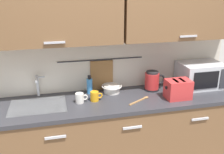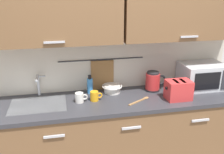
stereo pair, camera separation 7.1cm
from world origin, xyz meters
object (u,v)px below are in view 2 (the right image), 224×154
Objects in this scene: dish_soap_bottle at (90,85)px; mug_by_kettle at (95,96)px; toaster at (178,90)px; mug_near_sink at (80,98)px; microwave at (202,76)px; wooden_spoon at (141,100)px; mixing_bowl at (112,88)px; electric_kettle at (153,81)px.

mug_by_kettle is (0.02, -0.19, -0.04)m from dish_soap_bottle.
mug_near_sink is at bearing 172.84° from toaster.
wooden_spoon is at bearing -164.87° from microwave.
mixing_bowl is (-0.99, 0.06, -0.09)m from microwave.
microwave is 0.79m from wooden_spoon.
wooden_spoon is (0.44, -0.10, -0.04)m from mug_by_kettle.
microwave is at bearing -4.09° from dish_soap_bottle.
electric_kettle is at bearing 48.59° from wooden_spoon.
mug_near_sink is (-0.13, -0.20, -0.04)m from dish_soap_bottle.
dish_soap_bottle reaches higher than wooden_spoon.
wooden_spoon is at bearing -8.34° from mug_near_sink.
electric_kettle is 0.89× the size of toaster.
mug_near_sink reaches higher than mixing_bowl.
mixing_bowl is 0.84× the size of toaster.
electric_kettle reaches higher than mug_near_sink.
microwave is 1.22m from dish_soap_bottle.
toaster reaches higher than mixing_bowl.
electric_kettle is at bearing 177.22° from microwave.
microwave reaches higher than wooden_spoon.
mixing_bowl is at bearing 26.40° from mug_near_sink.
dish_soap_bottle is at bearing 158.75° from toaster.
microwave reaches higher than mixing_bowl.
dish_soap_bottle is at bearing 58.24° from mug_near_sink.
wooden_spoon is (-0.20, -0.23, -0.10)m from electric_kettle.
microwave is 1.83× the size of wooden_spoon.
toaster reaches higher than wooden_spoon.
mixing_bowl is (-0.44, 0.03, -0.06)m from electric_kettle.
electric_kettle is 1.89× the size of mug_near_sink.
toaster is (0.96, -0.12, 0.05)m from mug_near_sink.
mug_near_sink is at bearing -175.04° from microwave.
dish_soap_bottle is 0.23m from mixing_bowl.
dish_soap_bottle is (-1.21, 0.09, -0.05)m from microwave.
dish_soap_bottle reaches higher than mug_by_kettle.
dish_soap_bottle is 0.55m from wooden_spoon.
mixing_bowl is 0.67m from toaster.
dish_soap_bottle is at bearing 173.34° from mixing_bowl.
microwave is 3.83× the size of mug_near_sink.
wooden_spoon is (0.46, -0.29, -0.08)m from dish_soap_bottle.
mug_by_kettle is at bearing 170.99° from toaster.
mixing_bowl is at bearing 38.72° from mug_by_kettle.
dish_soap_bottle is 1.63× the size of mug_near_sink.
toaster is (-0.38, -0.24, -0.04)m from microwave.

